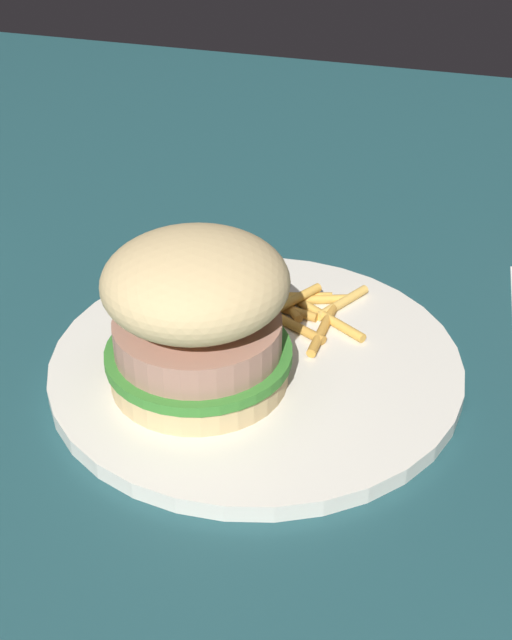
# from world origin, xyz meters

# --- Properties ---
(ground_plane) EXTENTS (1.60, 1.60, 0.00)m
(ground_plane) POSITION_xyz_m (0.00, 0.00, 0.00)
(ground_plane) COLOR #1E474C
(plate) EXTENTS (0.29, 0.29, 0.01)m
(plate) POSITION_xyz_m (-0.01, 0.02, 0.01)
(plate) COLOR silver
(plate) RESTS_ON ground_plane
(sandwich) EXTENTS (0.12, 0.12, 0.10)m
(sandwich) POSITION_xyz_m (-0.04, -0.02, 0.06)
(sandwich) COLOR tan
(sandwich) RESTS_ON plate
(fries_pile) EXTENTS (0.11, 0.10, 0.01)m
(fries_pile) POSITION_xyz_m (0.01, 0.08, 0.02)
(fries_pile) COLOR gold
(fries_pile) RESTS_ON plate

